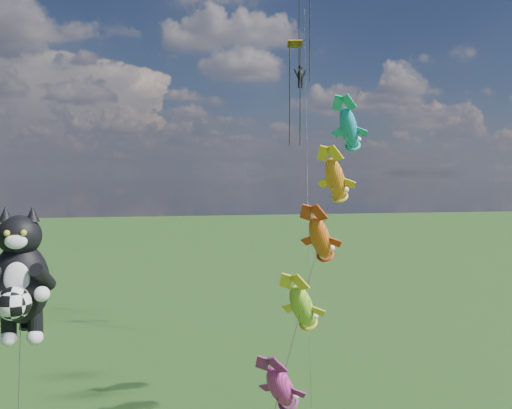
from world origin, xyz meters
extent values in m
ellipsoid|color=black|center=(4.15, 2.53, 8.47)|extent=(2.33, 1.96, 3.20)
ellipsoid|color=black|center=(4.15, 2.43, 10.37)|extent=(1.81, 1.66, 1.62)
cone|color=black|center=(3.65, 2.43, 11.22)|extent=(0.60, 0.60, 0.60)
cone|color=black|center=(4.65, 2.43, 11.22)|extent=(0.60, 0.60, 0.60)
ellipsoid|color=white|center=(4.15, 1.78, 10.22)|extent=(0.87, 0.48, 0.58)
ellipsoid|color=white|center=(4.15, 1.78, 8.77)|extent=(1.03, 0.45, 1.32)
sphere|color=gold|center=(3.85, 1.71, 10.55)|extent=(0.24, 0.24, 0.24)
sphere|color=gold|center=(4.45, 1.71, 10.55)|extent=(0.24, 0.24, 0.24)
sphere|color=white|center=(5.10, 1.48, 8.22)|extent=(0.60, 0.60, 0.60)
sphere|color=white|center=(3.65, 2.38, 6.32)|extent=(0.64, 0.64, 0.64)
sphere|color=white|center=(4.65, 2.38, 6.32)|extent=(0.64, 0.64, 0.64)
sphere|color=white|center=(4.15, 1.18, 7.97)|extent=(1.29, 1.29, 1.29)
cylinder|color=black|center=(15.77, 1.31, 9.00)|extent=(9.25, 12.89, 17.72)
ellipsoid|color=#D83386|center=(13.74, -1.52, 5.11)|extent=(2.01, 2.34, 2.41)
ellipsoid|color=green|center=(15.03, 0.28, 7.59)|extent=(2.01, 2.34, 2.41)
ellipsoid|color=orange|center=(16.32, 2.08, 10.06)|extent=(2.01, 2.34, 2.41)
ellipsoid|color=red|center=(17.61, 3.88, 12.54)|extent=(2.01, 2.34, 2.41)
ellipsoid|color=#1977BF|center=(18.90, 5.68, 15.02)|extent=(2.01, 2.34, 2.41)
cylinder|color=black|center=(18.85, 12.82, 12.76)|extent=(4.25, 16.57, 25.24)
cube|color=#2E930D|center=(19.49, 18.29, 21.94)|extent=(1.18, 0.85, 0.55)
cylinder|color=black|center=(19.12, 18.29, 18.26)|extent=(0.08, 0.08, 7.37)
cylinder|color=black|center=(19.86, 18.29, 18.26)|extent=(0.08, 0.08, 7.37)
cylinder|color=black|center=(20.56, 21.09, 23.18)|extent=(0.08, 0.08, 7.25)
cylinder|color=black|center=(21.36, 21.09, 23.18)|extent=(0.08, 0.08, 7.25)
camera|label=1|loc=(9.01, -21.16, 12.82)|focal=40.00mm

